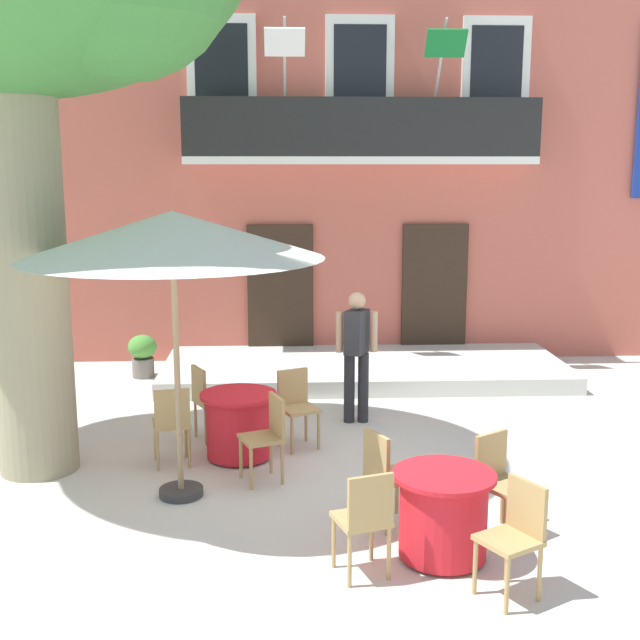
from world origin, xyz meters
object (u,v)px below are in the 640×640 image
at_px(cafe_chair_near_tree_3, 172,421).
at_px(cafe_table_middle, 443,514).
at_px(cafe_chair_middle_0, 499,476).
at_px(cafe_umbrella, 172,236).
at_px(pedestrian_near_entrance, 357,349).
at_px(cafe_chair_near_tree_2, 207,397).
at_px(cafe_chair_middle_2, 365,516).
at_px(cafe_chair_near_tree_0, 268,432).
at_px(cafe_chair_near_tree_1, 296,403).
at_px(cafe_chair_middle_3, 516,531).
at_px(ground_planter_left, 143,353).
at_px(cafe_chair_middle_1, 386,471).
at_px(cafe_table_near_tree, 239,425).

distance_m(cafe_chair_near_tree_3, cafe_table_middle, 3.38).
xyz_separation_m(cafe_chair_middle_0, cafe_umbrella, (-2.96, 0.94, 2.08)).
xyz_separation_m(cafe_chair_near_tree_3, pedestrian_near_entrance, (2.16, 1.47, 0.43)).
distance_m(cafe_chair_near_tree_2, cafe_umbrella, 2.68).
relative_size(cafe_chair_near_tree_3, cafe_chair_middle_2, 1.00).
relative_size(cafe_chair_near_tree_0, cafe_chair_near_tree_1, 1.00).
distance_m(cafe_chair_near_tree_1, cafe_chair_middle_3, 3.81).
bearing_deg(pedestrian_near_entrance, cafe_chair_near_tree_1, -132.32).
bearing_deg(cafe_chair_near_tree_0, cafe_chair_middle_2, -68.83).
relative_size(cafe_chair_middle_3, ground_planter_left, 1.35).
height_order(cafe_chair_near_tree_1, ground_planter_left, cafe_chair_near_tree_1).
bearing_deg(cafe_chair_near_tree_3, cafe_chair_near_tree_2, 70.63).
height_order(cafe_chair_near_tree_0, ground_planter_left, cafe_chair_near_tree_0).
height_order(cafe_chair_middle_1, cafe_chair_middle_2, same).
height_order(cafe_table_middle, cafe_chair_middle_1, cafe_chair_middle_1).
height_order(cafe_chair_near_tree_0, cafe_chair_near_tree_1, same).
height_order(cafe_chair_near_tree_1, cafe_chair_near_tree_3, same).
distance_m(cafe_table_near_tree, ground_planter_left, 3.99).
bearing_deg(ground_planter_left, cafe_chair_middle_1, -60.15).
distance_m(cafe_chair_middle_3, cafe_umbrella, 4.04).
relative_size(cafe_chair_near_tree_0, cafe_chair_near_tree_2, 1.00).
xyz_separation_m(cafe_table_near_tree, pedestrian_near_entrance, (1.44, 1.23, 0.57)).
relative_size(cafe_umbrella, ground_planter_left, 4.31).
xyz_separation_m(cafe_umbrella, pedestrian_near_entrance, (1.97, 2.28, -1.65)).
bearing_deg(cafe_chair_near_tree_2, cafe_chair_near_tree_0, -60.24).
xyz_separation_m(cafe_chair_middle_2, pedestrian_near_entrance, (0.29, 4.00, 0.43)).
bearing_deg(cafe_chair_middle_0, cafe_table_middle, -141.60).
bearing_deg(cafe_chair_near_tree_1, cafe_chair_near_tree_0, -106.85).
bearing_deg(cafe_table_near_tree, pedestrian_near_entrance, 40.59).
bearing_deg(cafe_chair_near_tree_1, cafe_table_middle, -67.33).
height_order(cafe_chair_near_tree_3, pedestrian_near_entrance, pedestrian_near_entrance).
bearing_deg(cafe_chair_middle_2, cafe_table_near_tree, 112.57).
height_order(cafe_chair_near_tree_3, ground_planter_left, cafe_chair_near_tree_3).
bearing_deg(cafe_chair_near_tree_3, cafe_table_near_tree, 18.47).
distance_m(cafe_table_middle, pedestrian_near_entrance, 3.76).
bearing_deg(cafe_chair_near_tree_0, pedestrian_near_entrance, 59.99).
height_order(cafe_chair_near_tree_2, cafe_umbrella, cafe_umbrella).
distance_m(cafe_chair_near_tree_1, ground_planter_left, 4.01).
height_order(cafe_chair_near_tree_1, cafe_umbrella, cafe_umbrella).
relative_size(cafe_chair_near_tree_1, cafe_umbrella, 0.31).
height_order(cafe_chair_middle_2, pedestrian_near_entrance, pedestrian_near_entrance).
distance_m(cafe_chair_near_tree_3, cafe_chair_middle_0, 3.60).
height_order(cafe_table_near_tree, cafe_umbrella, cafe_umbrella).
distance_m(cafe_table_near_tree, cafe_chair_middle_1, 2.32).
xyz_separation_m(cafe_chair_near_tree_2, cafe_umbrella, (-0.12, -1.68, 2.08)).
bearing_deg(cafe_chair_middle_0, cafe_chair_middle_2, -148.95).
height_order(cafe_chair_near_tree_1, cafe_table_middle, cafe_chair_near_tree_1).
xyz_separation_m(cafe_table_middle, cafe_umbrella, (-2.37, 1.41, 2.22)).
xyz_separation_m(cafe_chair_near_tree_3, cafe_chair_middle_0, (3.14, -1.75, 0.00)).
relative_size(cafe_table_near_tree, ground_planter_left, 1.29).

